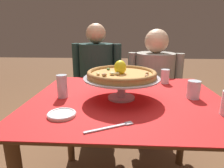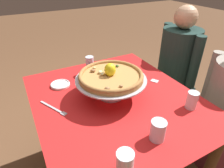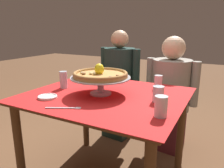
# 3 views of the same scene
# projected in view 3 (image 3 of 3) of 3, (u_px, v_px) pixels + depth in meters

# --- Properties ---
(dining_table) EXTENTS (1.13, 0.98, 0.76)m
(dining_table) POSITION_uv_depth(u_px,v_px,m) (106.00, 108.00, 1.61)
(dining_table) COLOR brown
(dining_table) RESTS_ON ground
(pizza_stand) EXTENTS (0.44, 0.44, 0.13)m
(pizza_stand) POSITION_uv_depth(u_px,v_px,m) (101.00, 81.00, 1.56)
(pizza_stand) COLOR #B7B7C1
(pizza_stand) RESTS_ON dining_table
(pizza) EXTENTS (0.39, 0.39, 0.10)m
(pizza) POSITION_uv_depth(u_px,v_px,m) (100.00, 74.00, 1.55)
(pizza) COLOR #BC8447
(pizza) RESTS_ON pizza_stand
(water_glass_front_right) EXTENTS (0.07, 0.07, 0.12)m
(water_glass_front_right) POSITION_uv_depth(u_px,v_px,m) (161.00, 108.00, 1.17)
(water_glass_front_right) COLOR silver
(water_glass_front_right) RESTS_ON dining_table
(water_glass_side_left) EXTENTS (0.06, 0.06, 0.14)m
(water_glass_side_left) POSITION_uv_depth(u_px,v_px,m) (64.00, 81.00, 1.73)
(water_glass_side_left) COLOR silver
(water_glass_side_left) RESTS_ON dining_table
(water_glass_side_right) EXTENTS (0.07, 0.07, 0.11)m
(water_glass_side_right) POSITION_uv_depth(u_px,v_px,m) (158.00, 95.00, 1.40)
(water_glass_side_right) COLOR silver
(water_glass_side_right) RESTS_ON dining_table
(water_glass_back_right) EXTENTS (0.06, 0.06, 0.11)m
(water_glass_back_right) POSITION_uv_depth(u_px,v_px,m) (158.00, 83.00, 1.73)
(water_glass_back_right) COLOR white
(water_glass_back_right) RESTS_ON dining_table
(side_plate) EXTENTS (0.13, 0.13, 0.02)m
(side_plate) POSITION_uv_depth(u_px,v_px,m) (47.00, 97.00, 1.49)
(side_plate) COLOR silver
(side_plate) RESTS_ON dining_table
(dinner_fork) EXTENTS (0.20, 0.11, 0.01)m
(dinner_fork) POSITION_uv_depth(u_px,v_px,m) (65.00, 108.00, 1.30)
(dinner_fork) COLOR #B7B7C1
(dinner_fork) RESTS_ON dining_table
(sugar_packet) EXTENTS (0.06, 0.06, 0.00)m
(sugar_packet) POSITION_uv_depth(u_px,v_px,m) (121.00, 83.00, 1.90)
(sugar_packet) COLOR white
(sugar_packet) RESTS_ON dining_table
(diner_left) EXTENTS (0.49, 0.37, 1.21)m
(diner_left) POSITION_uv_depth(u_px,v_px,m) (119.00, 87.00, 2.45)
(diner_left) COLOR #1E3833
(diner_left) RESTS_ON ground
(diner_right) EXTENTS (0.53, 0.41, 1.16)m
(diner_right) POSITION_uv_depth(u_px,v_px,m) (170.00, 95.00, 2.18)
(diner_right) COLOR maroon
(diner_right) RESTS_ON ground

